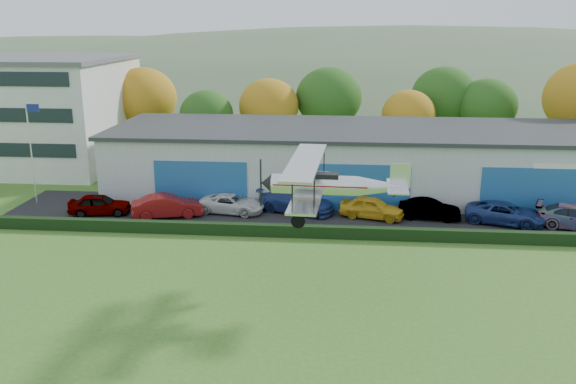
# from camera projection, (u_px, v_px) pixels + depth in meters

# --- Properties ---
(ground) EXTENTS (300.00, 300.00, 0.00)m
(ground) POSITION_uv_depth(u_px,v_px,m) (250.00, 373.00, 24.53)
(ground) COLOR #426720
(ground) RESTS_ON ground
(apron) EXTENTS (48.00, 9.00, 0.05)m
(apron) POSITION_uv_depth(u_px,v_px,m) (334.00, 215.00, 44.40)
(apron) COLOR black
(apron) RESTS_ON ground
(hedge) EXTENTS (46.00, 0.60, 0.80)m
(hedge) POSITION_uv_depth(u_px,v_px,m) (332.00, 232.00, 39.70)
(hedge) COLOR black
(hedge) RESTS_ON ground
(hangar) EXTENTS (40.60, 12.60, 5.30)m
(hangar) POSITION_uv_depth(u_px,v_px,m) (360.00, 159.00, 50.21)
(hangar) COLOR #B2B7BC
(hangar) RESTS_ON ground
(office_block) EXTENTS (20.60, 15.60, 10.40)m
(office_block) POSITION_uv_depth(u_px,v_px,m) (17.00, 111.00, 59.10)
(office_block) COLOR silver
(office_block) RESTS_ON ground
(flagpole) EXTENTS (1.05, 0.10, 8.00)m
(flagpole) POSITION_uv_depth(u_px,v_px,m) (32.00, 143.00, 46.05)
(flagpole) COLOR silver
(flagpole) RESTS_ON ground
(tree_belt) EXTENTS (75.70, 13.22, 10.12)m
(tree_belt) POSITION_uv_depth(u_px,v_px,m) (317.00, 103.00, 61.89)
(tree_belt) COLOR #3D2614
(tree_belt) RESTS_ON ground
(distant_hills) EXTENTS (430.00, 196.00, 56.00)m
(distant_hills) POSITION_uv_depth(u_px,v_px,m) (313.00, 125.00, 162.67)
(distant_hills) COLOR #4C6642
(distant_hills) RESTS_ON ground
(car_0) EXTENTS (4.64, 2.50, 1.50)m
(car_0) POSITION_uv_depth(u_px,v_px,m) (100.00, 204.00, 44.30)
(car_0) COLOR gray
(car_0) RESTS_ON apron
(car_1) EXTENTS (5.26, 3.18, 1.64)m
(car_1) POSITION_uv_depth(u_px,v_px,m) (167.00, 206.00, 43.66)
(car_1) COLOR maroon
(car_1) RESTS_ON apron
(car_2) EXTENTS (5.12, 3.02, 1.34)m
(car_2) POSITION_uv_depth(u_px,v_px,m) (232.00, 204.00, 44.72)
(car_2) COLOR silver
(car_2) RESTS_ON apron
(car_3) EXTENTS (6.19, 4.16, 1.67)m
(car_3) POSITION_uv_depth(u_px,v_px,m) (297.00, 201.00, 44.81)
(car_3) COLOR navy
(car_3) RESTS_ON apron
(car_4) EXTENTS (4.88, 3.00, 1.55)m
(car_4) POSITION_uv_depth(u_px,v_px,m) (372.00, 208.00, 43.46)
(car_4) COLOR gold
(car_4) RESTS_ON apron
(car_5) EXTENTS (4.49, 2.11, 1.42)m
(car_5) POSITION_uv_depth(u_px,v_px,m) (429.00, 209.00, 43.24)
(car_5) COLOR gray
(car_5) RESTS_ON apron
(car_6) EXTENTS (5.84, 4.07, 1.48)m
(car_6) POSITION_uv_depth(u_px,v_px,m) (505.00, 213.00, 42.26)
(car_6) COLOR navy
(car_6) RESTS_ON apron
(biplane) EXTENTS (7.63, 8.72, 3.27)m
(biplane) POSITION_uv_depth(u_px,v_px,m) (327.00, 183.00, 31.09)
(biplane) COLOR silver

